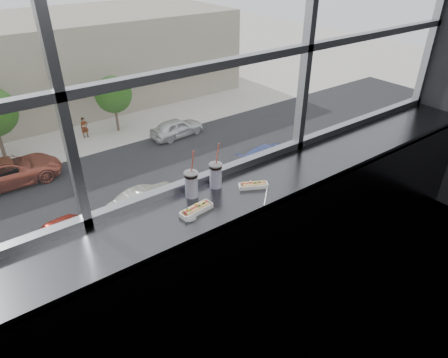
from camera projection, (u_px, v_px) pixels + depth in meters
wall_back_lower at (210, 233)px, 3.49m from camera, size 6.00×0.00×6.00m
window_glass at (204, 20)px, 2.61m from camera, size 6.00×0.00×6.00m
window_mullions at (205, 21)px, 2.59m from camera, size 6.00×0.08×2.40m
counter at (229, 197)px, 3.03m from camera, size 6.00×0.55×0.06m
counter_fascia at (249, 267)px, 3.12m from camera, size 6.00×0.04×1.04m
hotdog_tray_left at (196, 209)px, 2.80m from camera, size 0.26×0.11×0.06m
hotdog_tray_right at (253, 185)px, 3.09m from camera, size 0.23×0.17×0.06m
soda_cup_left at (191, 183)px, 2.94m from camera, size 0.11×0.11×0.39m
soda_cup_right at (216, 174)px, 3.06m from camera, size 0.10×0.10×0.38m
loose_straw at (266, 196)px, 2.98m from camera, size 0.18×0.17×0.01m
wrapper at (191, 219)px, 2.73m from camera, size 0.09×0.07×0.02m
street_asphalt at (18, 216)px, 23.22m from camera, size 80.00×10.00×0.06m
car_far_b at (9, 168)px, 25.69m from camera, size 2.95×7.00×2.33m
car_near_c at (69, 225)px, 20.88m from camera, size 2.96×5.85×1.87m
car_near_d at (146, 196)px, 23.16m from camera, size 3.04×5.98×1.91m
car_far_c at (176, 125)px, 32.12m from camera, size 3.00×6.23×2.02m
car_near_e at (269, 152)px, 28.04m from camera, size 3.11×6.03×1.93m
pedestrian_d at (84, 125)px, 32.04m from camera, size 0.90×0.67×2.02m
tree_right at (113, 95)px, 32.10m from camera, size 2.98×2.98×4.65m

